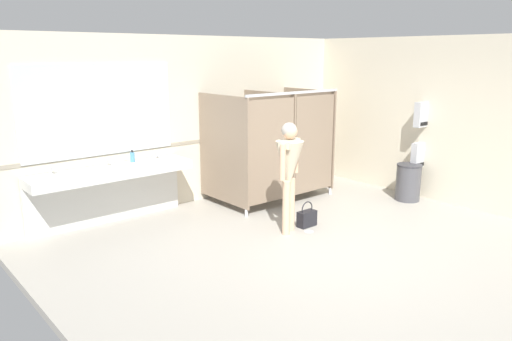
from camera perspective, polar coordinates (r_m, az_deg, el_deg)
ground_plane at (r=6.60m, az=9.14°, el=-9.67°), size 6.82×6.80×0.10m
wall_back at (r=8.53m, az=-6.84°, el=5.85°), size 6.82×0.12×2.81m
wall_side_right at (r=8.82m, az=23.12°, el=5.12°), size 0.12×6.80×2.81m
wall_back_tile_band at (r=8.53m, az=-6.54°, el=3.44°), size 6.82×0.01×0.06m
vanity_counter at (r=7.62m, az=-16.58°, el=-1.33°), size 2.42×0.56×1.01m
mirror_panel at (r=7.61m, az=-17.73°, el=6.70°), size 2.32×0.02×1.34m
bathroom_stalls at (r=8.48m, az=2.37°, el=3.16°), size 2.05×1.31×1.92m
paper_towel_dispenser_upper at (r=9.03m, az=18.82°, el=6.20°), size 0.37×0.13×0.43m
paper_towel_dispenser_lower at (r=9.15m, az=18.44°, el=1.73°), size 0.34×0.13×0.44m
trash_bin at (r=9.00m, az=17.29°, el=-1.31°), size 0.43×0.43×0.65m
person_standing at (r=6.89m, az=3.89°, el=0.69°), size 0.53×0.53×1.60m
handbag at (r=7.39m, az=5.94°, el=-5.52°), size 0.30×0.15×0.39m
soap_dispenser at (r=7.78m, az=-14.18°, el=1.55°), size 0.07×0.07×0.19m
paper_cup at (r=7.42m, az=-15.50°, el=0.63°), size 0.07×0.07×0.09m
floor_drain_cover at (r=7.22m, az=6.18°, el=-7.05°), size 0.14×0.14×0.01m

